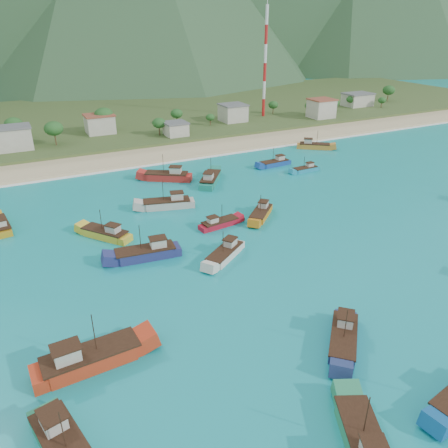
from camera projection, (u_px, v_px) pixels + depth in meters
name	position (u px, v px, depth m)	size (l,w,h in m)	color
ground	(284.00, 280.00, 72.16)	(600.00, 600.00, 0.00)	#0D8F89
beach	(142.00, 156.00, 135.84)	(400.00, 18.00, 1.20)	beige
land	(99.00, 119.00, 185.02)	(400.00, 110.00, 2.40)	#385123
surf_line	(151.00, 165.00, 128.18)	(400.00, 2.50, 0.08)	white
village	(146.00, 123.00, 156.60)	(220.62, 28.47, 7.08)	beige
vegetation	(90.00, 127.00, 149.32)	(272.45, 25.42, 9.05)	#235623
radio_tower	(265.00, 63.00, 174.71)	(1.20, 1.20, 42.04)	red
boat_5	(261.00, 214.00, 94.61)	(9.10, 8.93, 5.82)	#C37417
boat_6	(89.00, 359.00, 53.92)	(13.49, 4.70, 7.85)	red
boat_7	(210.00, 180.00, 113.70)	(9.98, 11.73, 7.08)	#177C67
boat_8	(219.00, 224.00, 90.31)	(8.98, 3.68, 5.15)	#A91326
boat_10	(275.00, 164.00, 127.20)	(9.86, 3.51, 5.73)	#164295
boat_14	(64.00, 447.00, 43.07)	(6.06, 12.28, 6.97)	#207E53
boat_15	(106.00, 234.00, 85.61)	(8.87, 10.34, 6.26)	gold
boat_17	(1.00, 226.00, 89.17)	(4.03, 9.89, 5.68)	#AE8317
boat_18	(343.00, 339.00, 57.77)	(9.82, 10.08, 6.42)	navy
boat_19	(305.00, 170.00, 122.62)	(8.14, 2.66, 4.76)	teal
boat_21	(314.00, 146.00, 143.67)	(10.60, 9.05, 6.41)	#C27D2D
boat_24	(168.00, 204.00, 99.12)	(12.24, 6.41, 6.94)	#B7B0A7
boat_25	(225.00, 254.00, 78.55)	(9.97, 8.17, 5.95)	silver
boat_26	(147.00, 253.00, 78.38)	(12.22, 4.87, 7.03)	navy
boat_28	(167.00, 177.00, 115.89)	(12.49, 9.87, 7.38)	#B1241F
boat_29	(365.00, 446.00, 43.17)	(8.16, 12.10, 6.94)	#258056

